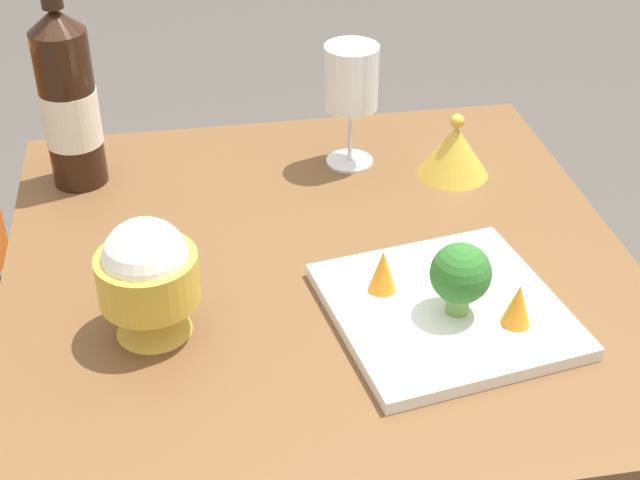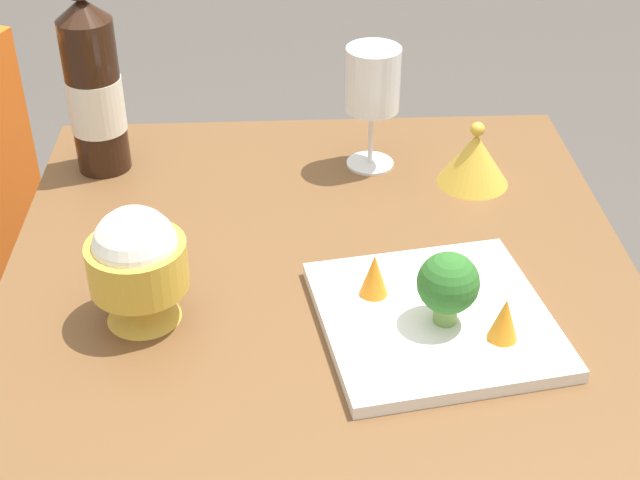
{
  "view_description": "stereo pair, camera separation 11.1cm",
  "coord_description": "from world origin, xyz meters",
  "px_view_note": "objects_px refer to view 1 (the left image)",
  "views": [
    {
      "loc": [
        -0.16,
        -0.91,
        1.4
      ],
      "look_at": [
        0.0,
        0.0,
        0.78
      ],
      "focal_mm": 51.45,
      "sensor_mm": 36.0,
      "label": 1
    },
    {
      "loc": [
        -0.05,
        -0.92,
        1.4
      ],
      "look_at": [
        0.0,
        0.0,
        0.78
      ],
      "focal_mm": 51.45,
      "sensor_mm": 36.0,
      "label": 2
    }
  ],
  "objects_px": {
    "serving_plate": "(446,310)",
    "wine_bottle": "(68,98)",
    "rice_bowl": "(148,277)",
    "rice_bowl_lid": "(455,150)",
    "carrot_garnish_right": "(518,305)",
    "carrot_garnish_left": "(383,271)",
    "wine_glass": "(351,80)",
    "broccoli_floret": "(461,275)"
  },
  "relations": [
    {
      "from": "serving_plate",
      "to": "broccoli_floret",
      "type": "height_order",
      "value": "broccoli_floret"
    },
    {
      "from": "serving_plate",
      "to": "carrot_garnish_left",
      "type": "relative_size",
      "value": 5.42
    },
    {
      "from": "carrot_garnish_left",
      "to": "broccoli_floret",
      "type": "bearing_deg",
      "value": -35.96
    },
    {
      "from": "rice_bowl",
      "to": "rice_bowl_lid",
      "type": "xyz_separation_m",
      "value": [
        0.43,
        0.28,
        -0.04
      ]
    },
    {
      "from": "rice_bowl_lid",
      "to": "carrot_garnish_right",
      "type": "relative_size",
      "value": 1.94
    },
    {
      "from": "wine_bottle",
      "to": "rice_bowl_lid",
      "type": "bearing_deg",
      "value": -7.73
    },
    {
      "from": "broccoli_floret",
      "to": "carrot_garnish_right",
      "type": "height_order",
      "value": "broccoli_floret"
    },
    {
      "from": "wine_bottle",
      "to": "rice_bowl_lid",
      "type": "relative_size",
      "value": 3.21
    },
    {
      "from": "rice_bowl",
      "to": "rice_bowl_lid",
      "type": "bearing_deg",
      "value": 33.26
    },
    {
      "from": "wine_bottle",
      "to": "carrot_garnish_right",
      "type": "distance_m",
      "value": 0.65
    },
    {
      "from": "wine_bottle",
      "to": "serving_plate",
      "type": "relative_size",
      "value": 1.12
    },
    {
      "from": "broccoli_floret",
      "to": "rice_bowl",
      "type": "bearing_deg",
      "value": 172.64
    },
    {
      "from": "wine_glass",
      "to": "rice_bowl_lid",
      "type": "xyz_separation_m",
      "value": [
        0.14,
        -0.06,
        -0.09
      ]
    },
    {
      "from": "rice_bowl_lid",
      "to": "carrot_garnish_left",
      "type": "bearing_deg",
      "value": -121.63
    },
    {
      "from": "wine_bottle",
      "to": "carrot_garnish_left",
      "type": "bearing_deg",
      "value": -43.88
    },
    {
      "from": "rice_bowl",
      "to": "wine_bottle",
      "type": "bearing_deg",
      "value": 104.97
    },
    {
      "from": "wine_glass",
      "to": "serving_plate",
      "type": "distance_m",
      "value": 0.39
    },
    {
      "from": "wine_bottle",
      "to": "wine_glass",
      "type": "xyz_separation_m",
      "value": [
        0.38,
        -0.01,
        0.0
      ]
    },
    {
      "from": "serving_plate",
      "to": "carrot_garnish_right",
      "type": "height_order",
      "value": "carrot_garnish_right"
    },
    {
      "from": "broccoli_floret",
      "to": "serving_plate",
      "type": "bearing_deg",
      "value": 122.16
    },
    {
      "from": "wine_bottle",
      "to": "carrot_garnish_right",
      "type": "bearing_deg",
      "value": -41.32
    },
    {
      "from": "wine_glass",
      "to": "carrot_garnish_left",
      "type": "relative_size",
      "value": 3.38
    },
    {
      "from": "rice_bowl",
      "to": "carrot_garnish_right",
      "type": "relative_size",
      "value": 2.74
    },
    {
      "from": "carrot_garnish_right",
      "to": "carrot_garnish_left",
      "type": "bearing_deg",
      "value": 146.82
    },
    {
      "from": "rice_bowl_lid",
      "to": "carrot_garnish_left",
      "type": "height_order",
      "value": "rice_bowl_lid"
    },
    {
      "from": "rice_bowl",
      "to": "carrot_garnish_left",
      "type": "bearing_deg",
      "value": 2.19
    },
    {
      "from": "wine_glass",
      "to": "broccoli_floret",
      "type": "bearing_deg",
      "value": -83.19
    },
    {
      "from": "rice_bowl",
      "to": "rice_bowl_lid",
      "type": "height_order",
      "value": "rice_bowl"
    },
    {
      "from": "wine_bottle",
      "to": "serving_plate",
      "type": "height_order",
      "value": "wine_bottle"
    },
    {
      "from": "wine_bottle",
      "to": "broccoli_floret",
      "type": "distance_m",
      "value": 0.59
    },
    {
      "from": "wine_glass",
      "to": "wine_bottle",
      "type": "bearing_deg",
      "value": 177.98
    },
    {
      "from": "serving_plate",
      "to": "rice_bowl",
      "type": "bearing_deg",
      "value": 174.74
    },
    {
      "from": "carrot_garnish_right",
      "to": "wine_bottle",
      "type": "bearing_deg",
      "value": 138.68
    },
    {
      "from": "serving_plate",
      "to": "rice_bowl_lid",
      "type": "bearing_deg",
      "value": 71.89
    },
    {
      "from": "serving_plate",
      "to": "broccoli_floret",
      "type": "bearing_deg",
      "value": -57.84
    },
    {
      "from": "serving_plate",
      "to": "wine_bottle",
      "type": "bearing_deg",
      "value": 137.76
    },
    {
      "from": "wine_bottle",
      "to": "carrot_garnish_right",
      "type": "height_order",
      "value": "wine_bottle"
    },
    {
      "from": "wine_bottle",
      "to": "carrot_garnish_right",
      "type": "relative_size",
      "value": 6.21
    },
    {
      "from": "serving_plate",
      "to": "broccoli_floret",
      "type": "relative_size",
      "value": 3.35
    },
    {
      "from": "carrot_garnish_left",
      "to": "carrot_garnish_right",
      "type": "relative_size",
      "value": 1.03
    },
    {
      "from": "rice_bowl_lid",
      "to": "broccoli_floret",
      "type": "height_order",
      "value": "broccoli_floret"
    },
    {
      "from": "carrot_garnish_right",
      "to": "serving_plate",
      "type": "bearing_deg",
      "value": 145.3
    }
  ]
}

